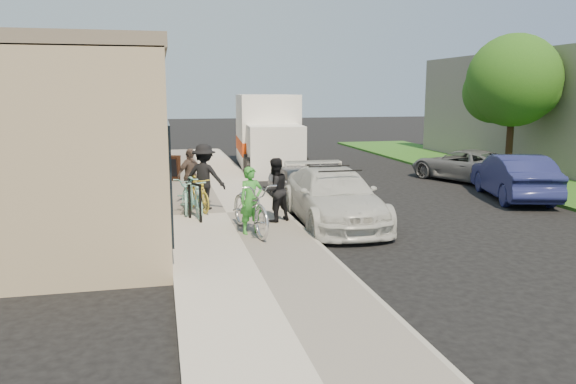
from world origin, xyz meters
TOP-DOWN VIEW (x-y plane):
  - ground at (0.00, 0.00)m, footprint 120.00×120.00m
  - sidewalk at (-2.00, 3.00)m, footprint 3.00×34.00m
  - curb at (-0.45, 3.00)m, footprint 0.12×34.00m
  - storefront at (-5.24, 7.99)m, footprint 3.60×20.00m
  - bike_rack at (-2.85, 2.28)m, footprint 0.30×0.62m
  - sandwich_board at (-3.25, 8.77)m, footprint 0.66×0.66m
  - sedan_white at (0.56, 1.80)m, footprint 2.08×4.81m
  - sedan_silver at (0.38, 4.57)m, footprint 1.51×3.41m
  - moving_truck at (0.94, 12.46)m, footprint 2.89×6.59m
  - far_car_blue at (6.99, 3.74)m, footprint 2.56×4.49m
  - far_car_gray at (7.41, 7.32)m, footprint 3.37×4.66m
  - median_tree at (9.52, 7.83)m, footprint 3.50×3.50m
  - tandem_bike at (-1.70, 0.76)m, footprint 1.15×2.32m
  - woman_rider at (-1.71, 0.68)m, footprint 0.62×0.48m
  - man_standing at (-0.96, 1.74)m, footprint 0.94×0.87m
  - cruiser_bike_a at (-2.85, 2.73)m, footprint 0.76×1.70m
  - cruiser_bike_b at (-3.01, 3.42)m, footprint 0.69×1.82m
  - cruiser_bike_c at (-2.71, 3.40)m, footprint 0.88×1.60m
  - bystander_a at (-2.51, 3.55)m, footprint 1.32×1.09m
  - bystander_b at (-2.83, 4.59)m, footprint 0.94×0.87m

SIDE VIEW (x-z plane):
  - ground at x=0.00m, z-range 0.00..0.00m
  - curb at x=-0.45m, z-range 0.00..0.13m
  - sidewalk at x=-2.00m, z-range 0.00..0.15m
  - sedan_silver at x=0.38m, z-range 0.00..1.14m
  - far_car_gray at x=7.41m, z-range 0.00..1.18m
  - sandwich_board at x=-3.25m, z-range 0.16..1.04m
  - cruiser_bike_c at x=-2.71m, z-range 0.15..1.07m
  - cruiser_bike_b at x=-3.01m, z-range 0.15..1.09m
  - cruiser_bike_a at x=-2.85m, z-range 0.15..1.13m
  - sedan_white at x=0.56m, z-range -0.02..1.40m
  - far_car_blue at x=6.99m, z-range 0.00..1.40m
  - bike_rack at x=-2.85m, z-range 0.25..1.19m
  - tandem_bike at x=-1.70m, z-range 0.15..1.32m
  - woman_rider at x=-1.71m, z-range 0.15..1.65m
  - bystander_b at x=-2.83m, z-range 0.15..1.70m
  - man_standing at x=-0.96m, z-range 0.15..1.71m
  - bystander_a at x=-2.51m, z-range 0.15..1.92m
  - moving_truck at x=0.94m, z-range -0.18..2.98m
  - storefront at x=-5.24m, z-range 0.01..4.24m
  - median_tree at x=9.52m, z-range 0.88..6.24m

